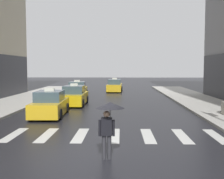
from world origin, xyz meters
TOP-DOWN VIEW (x-y plane):
  - ground_plane at (0.00, 0.00)m, footprint 160.00×160.00m
  - crosswalk_markings at (-0.00, 3.00)m, footprint 11.30×2.80m
  - taxi_lead at (-3.45, 8.06)m, footprint 2.07×4.60m
  - taxi_second at (-2.76, 13.41)m, footprint 1.94×4.55m
  - taxi_third at (-3.53, 19.90)m, footprint 2.07×4.60m
  - taxi_fourth at (0.29, 26.51)m, footprint 2.06×4.60m
  - pedestrian_with_umbrella at (0.68, -0.32)m, footprint 0.96×0.96m

SIDE VIEW (x-z plane):
  - ground_plane at x=0.00m, z-range 0.00..0.00m
  - crosswalk_markings at x=0.00m, z-range 0.00..0.01m
  - taxi_lead at x=-3.45m, z-range -0.18..1.63m
  - taxi_second at x=-2.76m, z-range -0.18..1.63m
  - taxi_third at x=-3.53m, z-range -0.18..1.63m
  - taxi_fourth at x=0.29m, z-range -0.18..1.63m
  - pedestrian_with_umbrella at x=0.68m, z-range 0.55..2.49m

